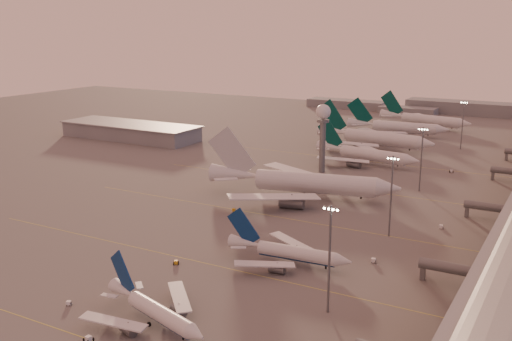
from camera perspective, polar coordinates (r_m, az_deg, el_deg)
The scene contains 25 objects.
ground at distance 166.86m, azimuth -12.08°, elevation -8.60°, with size 700.00×700.00×0.00m, color #535151.
taxiway_markings at distance 196.12m, azimuth 5.60°, elevation -4.92°, with size 180.00×185.25×0.02m.
hangar at distance 344.00m, azimuth -11.85°, elevation 3.71°, with size 82.00×27.00×8.50m.
radar_tower at distance 257.93m, azimuth 6.40°, elevation 4.38°, with size 6.40×6.40×31.10m.
mast_a at distance 132.72m, azimuth 7.01°, elevation -7.95°, with size 3.60×0.56×25.00m.
mast_b at distance 183.09m, azimuth 12.75°, elevation -2.07°, with size 3.60×0.56×25.00m.
mast_c at distance 236.02m, azimuth 15.48°, elevation 1.31°, with size 3.60×0.56×25.00m.
mast_d at distance 323.17m, azimuth 19.08°, elevation 4.31°, with size 3.60×0.56×25.00m.
distant_horizon at distance 454.99m, azimuth 16.31°, elevation 5.80°, with size 165.00×37.50×9.00m.
narrowbody_near at distance 133.05m, azimuth -9.61°, elevation -13.23°, with size 32.60×25.62×13.11m.
narrowbody_mid at distance 161.69m, azimuth 3.08°, elevation -7.96°, with size 35.76×28.47×13.96m.
widebody_white at distance 221.45m, azimuth 4.49°, elevation -1.51°, with size 71.55×56.74×25.50m.
greentail_a at distance 279.88m, azimuth 10.48°, elevation 1.31°, with size 52.37×41.97×19.13m.
greentail_b at distance 315.33m, azimuth 11.18°, elevation 2.83°, with size 65.44×52.58×23.80m.
greentail_c at distance 354.60m, azimuth 13.31°, elevation 3.84°, with size 58.32×46.82×21.24m.
greentail_d at distance 386.07m, azimuth 15.75°, elevation 4.49°, with size 59.49×47.63×21.79m.
gsv_truck_a at distance 146.26m, azimuth -17.27°, elevation -11.78°, with size 5.49×4.04×2.11m.
gsv_tug_near at distance 130.45m, azimuth -15.66°, elevation -15.20°, with size 2.74×4.02×1.07m.
gsv_tug_mid at distance 163.55m, azimuth -7.62°, elevation -8.68°, with size 3.58×3.99×0.98m.
gsv_truck_b at distance 165.95m, azimuth 11.29°, elevation -8.22°, with size 6.35×3.27×2.44m.
gsv_truck_c at distance 205.86m, azimuth -2.02°, elevation -3.63°, with size 5.18×4.99×2.14m.
gsv_catering_b at distance 197.55m, azimuth 17.31°, elevation -4.69°, with size 5.48×2.75×4.42m.
gsv_tug_far at distance 246.42m, azimuth 7.27°, elevation -0.94°, with size 3.31×4.28×1.08m.
gsv_truck_d at distance 264.04m, azimuth 3.03°, elevation 0.27°, with size 3.66×5.52×2.10m.
gsv_tug_hangar at distance 272.93m, azimuth 18.11°, elevation -0.08°, with size 4.09×3.05×1.04m.
Camera 1 is at (103.97, -114.51, 62.60)m, focal length 42.00 mm.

